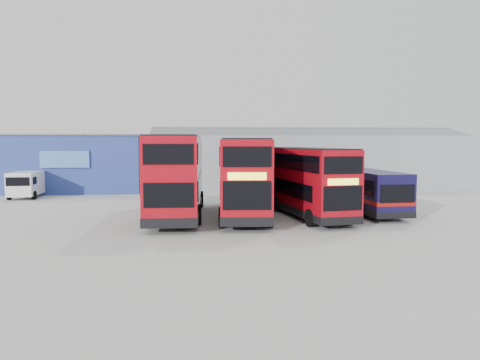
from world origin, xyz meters
TOP-DOWN VIEW (x-y plane):
  - ground_plane at (0.00, 0.00)m, footprint 120.00×120.00m
  - office_block at (-14.00, 17.99)m, footprint 12.30×8.32m
  - maintenance_shed at (8.00, 20.00)m, footprint 30.50×12.00m
  - double_decker_left at (-4.53, 1.58)m, footprint 3.36×11.49m
  - double_decker_centre at (-0.57, 1.39)m, footprint 3.68×11.16m
  - double_decker_right at (3.11, 0.87)m, footprint 3.53×9.88m
  - single_decker_blue at (7.10, 2.62)m, footprint 2.72×9.99m
  - panel_van at (-16.59, 12.71)m, footprint 2.09×4.81m

SIDE VIEW (x-z plane):
  - ground_plane at x=0.00m, z-range 0.00..0.00m
  - panel_van at x=-16.59m, z-range 0.12..2.21m
  - single_decker_blue at x=7.10m, z-range -0.01..2.67m
  - double_decker_right at x=3.11m, z-range -0.01..4.08m
  - double_decker_centre at x=-0.57m, z-range -0.01..4.63m
  - double_decker_left at x=-4.53m, z-range -0.01..4.79m
  - office_block at x=-14.00m, z-range 0.02..5.14m
  - maintenance_shed at x=8.00m, z-range -0.34..5.55m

